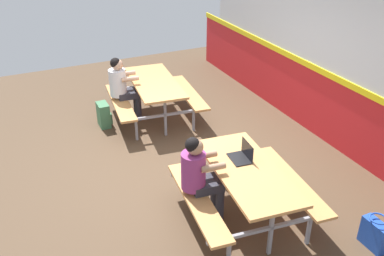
# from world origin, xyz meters

# --- Properties ---
(ground_plane) EXTENTS (10.00, 10.00, 0.02)m
(ground_plane) POSITION_xyz_m (0.00, 0.00, -0.01)
(ground_plane) COLOR #4C3826
(accent_backdrop) EXTENTS (8.00, 0.14, 2.60)m
(accent_backdrop) POSITION_xyz_m (0.00, 2.59, 1.25)
(accent_backdrop) COLOR red
(accent_backdrop) RESTS_ON ground
(picnic_table_left) EXTENTS (1.79, 1.72, 0.74)m
(picnic_table_left) POSITION_xyz_m (-1.55, 0.25, 0.57)
(picnic_table_left) COLOR tan
(picnic_table_left) RESTS_ON ground
(picnic_table_right) EXTENTS (1.79, 1.72, 0.74)m
(picnic_table_right) POSITION_xyz_m (1.55, 0.28, 0.57)
(picnic_table_right) COLOR tan
(picnic_table_right) RESTS_ON ground
(student_nearer) EXTENTS (0.39, 0.54, 1.21)m
(student_nearer) POSITION_xyz_m (-1.74, -0.29, 0.71)
(student_nearer) COLOR #2D2D38
(student_nearer) RESTS_ON ground
(student_further) EXTENTS (0.39, 0.54, 1.21)m
(student_further) POSITION_xyz_m (1.33, -0.25, 0.71)
(student_further) COLOR #2D2D38
(student_further) RESTS_ON ground
(laptop_dark) EXTENTS (0.34, 0.25, 0.22)m
(laptop_dark) POSITION_xyz_m (1.32, 0.35, 0.79)
(laptop_dark) COLOR black
(laptop_dark) RESTS_ON picnic_table_right
(backpack_dark) EXTENTS (0.30, 0.22, 0.44)m
(backpack_dark) POSITION_xyz_m (-1.66, -0.69, 0.22)
(backpack_dark) COLOR #3F724C
(backpack_dark) RESTS_ON ground
(tote_bag_bright) EXTENTS (0.34, 0.21, 0.43)m
(tote_bag_bright) POSITION_xyz_m (2.65, 1.38, 0.19)
(tote_bag_bright) COLOR #1E47B2
(tote_bag_bright) RESTS_ON ground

